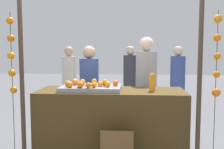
{
  "coord_description": "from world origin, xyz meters",
  "views": [
    {
      "loc": [
        0.28,
        -3.64,
        1.51
      ],
      "look_at": [
        0.0,
        0.15,
        1.14
      ],
      "focal_mm": 42.94,
      "sensor_mm": 36.0,
      "label": 1
    }
  ],
  "objects_px": {
    "orange_0": "(108,84)",
    "vendor_left": "(89,96)",
    "orange_1": "(115,83)",
    "juice_bottle": "(152,83)",
    "stall_counter": "(111,123)",
    "vendor_right": "(146,93)"
  },
  "relations": [
    {
      "from": "stall_counter",
      "to": "vendor_left",
      "type": "bearing_deg",
      "value": 121.11
    },
    {
      "from": "stall_counter",
      "to": "vendor_right",
      "type": "relative_size",
      "value": 1.18
    },
    {
      "from": "vendor_left",
      "to": "stall_counter",
      "type": "bearing_deg",
      "value": -58.89
    },
    {
      "from": "orange_1",
      "to": "juice_bottle",
      "type": "relative_size",
      "value": 0.33
    },
    {
      "from": "vendor_right",
      "to": "orange_1",
      "type": "bearing_deg",
      "value": -122.73
    },
    {
      "from": "orange_0",
      "to": "vendor_left",
      "type": "distance_m",
      "value": 0.96
    },
    {
      "from": "stall_counter",
      "to": "orange_0",
      "type": "distance_m",
      "value": 0.59
    },
    {
      "from": "orange_0",
      "to": "vendor_left",
      "type": "height_order",
      "value": "vendor_left"
    },
    {
      "from": "orange_1",
      "to": "vendor_left",
      "type": "bearing_deg",
      "value": 123.5
    },
    {
      "from": "stall_counter",
      "to": "orange_1",
      "type": "bearing_deg",
      "value": -26.45
    },
    {
      "from": "vendor_left",
      "to": "orange_0",
      "type": "bearing_deg",
      "value": -65.22
    },
    {
      "from": "orange_0",
      "to": "orange_1",
      "type": "xyz_separation_m",
      "value": [
        0.1,
        0.1,
        0.0
      ]
    },
    {
      "from": "orange_0",
      "to": "vendor_right",
      "type": "xyz_separation_m",
      "value": [
        0.55,
        0.81,
        -0.25
      ]
    },
    {
      "from": "stall_counter",
      "to": "vendor_left",
      "type": "xyz_separation_m",
      "value": [
        -0.42,
        0.69,
        0.25
      ]
    },
    {
      "from": "vendor_left",
      "to": "orange_1",
      "type": "bearing_deg",
      "value": -56.5
    },
    {
      "from": "orange_0",
      "to": "vendor_left",
      "type": "bearing_deg",
      "value": 114.78
    },
    {
      "from": "stall_counter",
      "to": "orange_1",
      "type": "relative_size",
      "value": 25.13
    },
    {
      "from": "vendor_right",
      "to": "orange_0",
      "type": "bearing_deg",
      "value": -124.19
    },
    {
      "from": "juice_bottle",
      "to": "vendor_right",
      "type": "bearing_deg",
      "value": 93.3
    },
    {
      "from": "orange_1",
      "to": "juice_bottle",
      "type": "height_order",
      "value": "juice_bottle"
    },
    {
      "from": "orange_0",
      "to": "orange_1",
      "type": "bearing_deg",
      "value": 47.12
    },
    {
      "from": "stall_counter",
      "to": "juice_bottle",
      "type": "height_order",
      "value": "juice_bottle"
    }
  ]
}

